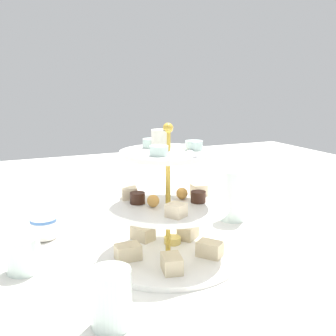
% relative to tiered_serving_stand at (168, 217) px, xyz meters
% --- Properties ---
extents(ground_plane, '(2.40, 2.40, 0.00)m').
position_rel_tiered_serving_stand_xyz_m(ground_plane, '(-0.00, 0.00, -0.09)').
color(ground_plane, silver).
extents(tiered_serving_stand, '(0.29, 0.29, 0.27)m').
position_rel_tiered_serving_stand_xyz_m(tiered_serving_stand, '(0.00, 0.00, 0.00)').
color(tiered_serving_stand, white).
rests_on(tiered_serving_stand, ground_plane).
extents(water_glass_tall_right, '(0.07, 0.07, 0.13)m').
position_rel_tiered_serving_stand_xyz_m(water_glass_tall_right, '(0.14, -0.24, -0.02)').
color(water_glass_tall_right, silver).
rests_on(water_glass_tall_right, ground_plane).
extents(water_glass_short_left, '(0.06, 0.06, 0.07)m').
position_rel_tiered_serving_stand_xyz_m(water_glass_short_left, '(0.05, 0.27, -0.05)').
color(water_glass_short_left, silver).
rests_on(water_glass_short_left, ground_plane).
extents(teacup_with_saucer, '(0.09, 0.09, 0.05)m').
position_rel_tiered_serving_stand_xyz_m(teacup_with_saucer, '(0.19, 0.22, -0.06)').
color(teacup_with_saucer, white).
rests_on(teacup_with_saucer, ground_plane).
extents(butter_knife_right, '(0.02, 0.17, 0.00)m').
position_rel_tiered_serving_stand_xyz_m(butter_knife_right, '(0.33, 0.02, -0.08)').
color(butter_knife_right, silver).
rests_on(butter_knife_right, ground_plane).
extents(water_glass_mid_back, '(0.06, 0.06, 0.09)m').
position_rel_tiered_serving_stand_xyz_m(water_glass_mid_back, '(-0.18, 0.17, -0.04)').
color(water_glass_mid_back, silver).
rests_on(water_glass_mid_back, ground_plane).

